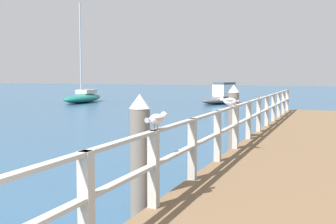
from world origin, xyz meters
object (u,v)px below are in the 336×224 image
object	(u,v)px
dock_piling_near	(140,157)
boat_0	(83,97)
seagull_background	(229,101)
boat_3	(222,97)
dock_piling_far	(233,118)
seagull_foreground	(157,119)

from	to	relation	value
dock_piling_near	boat_0	world-z (taller)	boat_0
dock_piling_near	boat_0	xyz separation A→B (m)	(-14.71, 21.61, -0.50)
dock_piling_near	seagull_background	xyz separation A→B (m)	(0.37, 3.72, 0.58)
seagull_background	boat_3	distance (m)	21.13
seagull_background	boat_0	world-z (taller)	boat_0
dock_piling_near	boat_0	distance (m)	26.15
dock_piling_near	dock_piling_far	world-z (taller)	same
seagull_background	boat_0	bearing A→B (deg)	41.52
dock_piling_near	seagull_foreground	size ratio (longest dim) A/B	3.73
boat_3	boat_0	bearing A→B (deg)	-146.81
dock_piling_near	boat_0	size ratio (longest dim) A/B	0.25
dock_piling_near	seagull_background	world-z (taller)	dock_piling_near
boat_0	seagull_background	bearing A→B (deg)	122.97
dock_piling_near	boat_3	bearing A→B (deg)	101.62
seagull_background	boat_0	xyz separation A→B (m)	(-15.08, 17.90, -1.08)
seagull_background	boat_0	distance (m)	23.43
dock_piling_near	boat_3	world-z (taller)	dock_piling_near
seagull_foreground	seagull_background	size ratio (longest dim) A/B	1.00
dock_piling_near	dock_piling_far	distance (m)	5.78
seagull_foreground	dock_piling_far	bearing A→B (deg)	104.87
boat_3	dock_piling_near	bearing A→B (deg)	-59.74
seagull_foreground	boat_0	distance (m)	26.63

